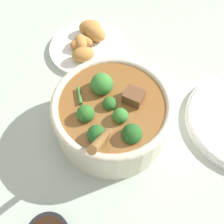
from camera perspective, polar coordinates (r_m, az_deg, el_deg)
The scene contains 3 objects.
ground_plane at distance 0.60m, azimuth 0.00°, elevation -3.16°, with size 4.00×4.00×0.00m, color #ADBCAD.
stew_bowl at distance 0.55m, azimuth -0.02°, elevation -0.39°, with size 0.24×0.23×0.24m.
food_plate at distance 0.73m, azimuth -5.24°, elevation 13.56°, with size 0.18×0.18×0.05m.
Camera 1 is at (-0.18, -0.22, 0.53)m, focal length 45.00 mm.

